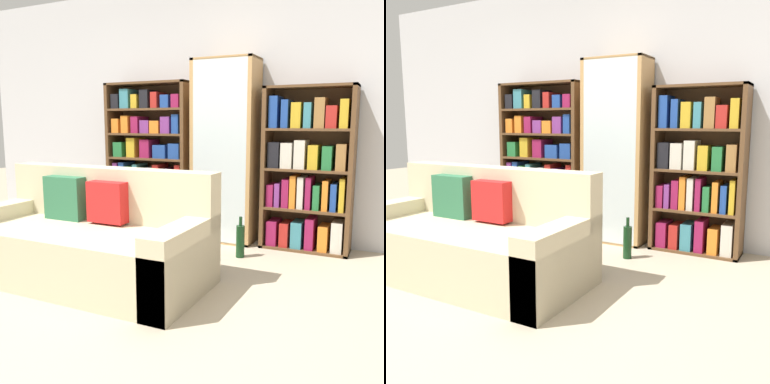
{
  "view_description": "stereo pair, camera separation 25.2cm",
  "coord_description": "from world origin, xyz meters",
  "views": [
    {
      "loc": [
        1.72,
        -1.97,
        1.23
      ],
      "look_at": [
        0.13,
        1.35,
        0.63
      ],
      "focal_mm": 40.0,
      "sensor_mm": 36.0,
      "label": 1
    },
    {
      "loc": [
        1.95,
        -1.85,
        1.23
      ],
      "look_at": [
        0.13,
        1.35,
        0.63
      ],
      "focal_mm": 40.0,
      "sensor_mm": 36.0,
      "label": 2
    }
  ],
  "objects": [
    {
      "name": "wall_back",
      "position": [
        0.0,
        2.37,
        1.35
      ],
      "size": [
        6.57,
        0.06,
        2.7
      ],
      "color": "silver",
      "rests_on": "ground"
    },
    {
      "name": "wine_bottle",
      "position": [
        0.48,
        1.65,
        0.16
      ],
      "size": [
        0.08,
        0.08,
        0.38
      ],
      "color": "#143819",
      "rests_on": "ground"
    },
    {
      "name": "couch",
      "position": [
        -0.42,
        0.61,
        0.3
      ],
      "size": [
        1.92,
        0.89,
        0.86
      ],
      "color": "beige",
      "rests_on": "ground"
    },
    {
      "name": "bookshelf_right",
      "position": [
        0.96,
        2.17,
        0.75
      ],
      "size": [
        0.84,
        0.32,
        1.57
      ],
      "color": "brown",
      "rests_on": "ground"
    },
    {
      "name": "bookshelf_left",
      "position": [
        -0.78,
        2.17,
        0.81
      ],
      "size": [
        0.99,
        0.32,
        1.66
      ],
      "color": "brown",
      "rests_on": "ground"
    },
    {
      "name": "ground_plane",
      "position": [
        0.0,
        0.0,
        0.0
      ],
      "size": [
        16.0,
        16.0,
        0.0
      ],
      "primitive_type": "plane",
      "color": "tan"
    },
    {
      "name": "display_cabinet",
      "position": [
        0.13,
        2.15,
        0.92
      ],
      "size": [
        0.65,
        0.36,
        1.86
      ],
      "color": "tan",
      "rests_on": "ground"
    }
  ]
}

